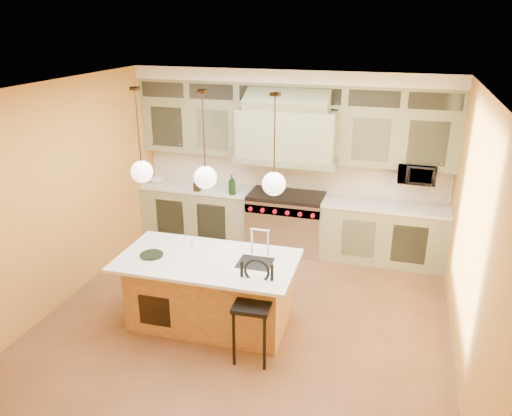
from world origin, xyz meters
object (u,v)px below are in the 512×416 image
(kitchen_island, at_px, (210,290))
(microwave, at_px, (417,173))
(range, at_px, (286,221))
(counter_stool, at_px, (254,305))

(kitchen_island, bearing_deg, microwave, 45.60)
(range, height_order, kitchen_island, kitchen_island)
(range, bearing_deg, kitchen_island, -99.35)
(range, relative_size, kitchen_island, 0.56)
(kitchen_island, bearing_deg, range, 79.39)
(counter_stool, bearing_deg, range, 93.70)
(range, distance_m, kitchen_island, 2.43)
(range, xyz_separation_m, microwave, (1.95, 0.11, 0.96))
(counter_stool, relative_size, microwave, 2.14)
(range, distance_m, counter_stool, 2.89)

